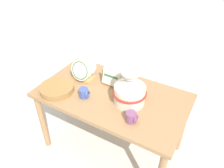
% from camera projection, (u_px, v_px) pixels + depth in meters
% --- Properties ---
extents(ground_plane, '(14.00, 14.00, 0.00)m').
position_uv_depth(ground_plane, '(112.00, 146.00, 2.35)').
color(ground_plane, beige).
extents(display_table, '(1.32, 0.75, 0.71)m').
position_uv_depth(display_table, '(112.00, 102.00, 1.98)').
color(display_table, '#9E754C').
rests_on(display_table, ground_plane).
extents(ceramic_vase, '(0.28, 0.28, 0.31)m').
position_uv_depth(ceramic_vase, '(130.00, 89.00, 1.77)').
color(ceramic_vase, silver).
rests_on(ceramic_vase, display_table).
extents(dish_rack_round_plates, '(0.20, 0.18, 0.22)m').
position_uv_depth(dish_rack_round_plates, '(83.00, 71.00, 2.07)').
color(dish_rack_round_plates, tan).
rests_on(dish_rack_round_plates, display_table).
extents(dish_rack_square_plates, '(0.18, 0.17, 0.19)m').
position_uv_depth(dish_rack_square_plates, '(114.00, 77.00, 2.03)').
color(dish_rack_square_plates, tan).
rests_on(dish_rack_square_plates, display_table).
extents(wicker_charger_stack, '(0.31, 0.31, 0.05)m').
position_uv_depth(wicker_charger_stack, '(57.00, 88.00, 1.95)').
color(wicker_charger_stack, olive).
rests_on(wicker_charger_stack, display_table).
extents(mug_cobalt_glaze, '(0.09, 0.08, 0.08)m').
position_uv_depth(mug_cobalt_glaze, '(84.00, 93.00, 1.87)').
color(mug_cobalt_glaze, '#42569E').
rests_on(mug_cobalt_glaze, display_table).
extents(mug_plum_glaze, '(0.09, 0.08, 0.08)m').
position_uv_depth(mug_plum_glaze, '(131.00, 117.00, 1.64)').
color(mug_plum_glaze, '#7A4770').
rests_on(mug_plum_glaze, display_table).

